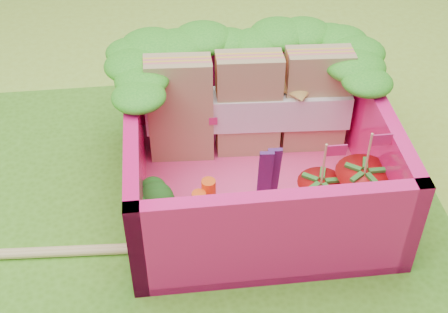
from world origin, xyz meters
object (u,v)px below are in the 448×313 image
bento_box (256,150)px  sandwich_stack (249,106)px  strawberry_left (319,199)px  strawberry_right (361,193)px  broccoli (157,208)px

bento_box → sandwich_stack: (0.01, 0.29, 0.08)m
strawberry_left → bento_box: bearing=133.9°
bento_box → strawberry_right: 0.57m
bento_box → strawberry_left: bento_box is taller
bento_box → strawberry_left: (0.28, -0.29, -0.10)m
sandwich_stack → strawberry_right: bearing=-50.8°
sandwich_stack → broccoli: size_ratio=3.34×
sandwich_stack → strawberry_left: size_ratio=2.36×
strawberry_right → strawberry_left: bearing=178.4°
strawberry_left → strawberry_right: 0.21m
strawberry_left → strawberry_right: strawberry_right is taller
bento_box → sandwich_stack: sandwich_stack is taller
strawberry_left → strawberry_right: size_ratio=0.91×
broccoli → bento_box: bearing=31.7°
bento_box → broccoli: bearing=-148.3°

